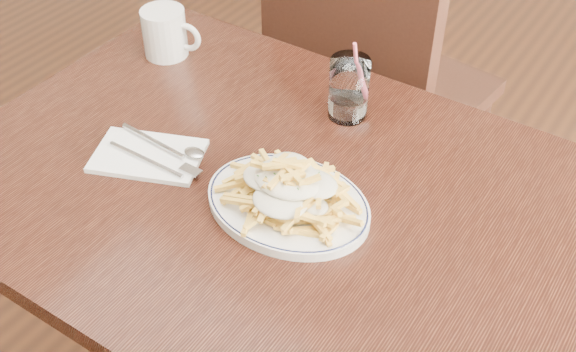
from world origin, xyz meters
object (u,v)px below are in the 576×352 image
Objects in this scene: fries_plate at (288,204)px; loaded_fries at (288,184)px; water_glass at (349,92)px; chair_far at (368,79)px; table at (289,224)px; coffee_mug at (166,33)px.

loaded_fries reaches higher than fries_plate.
chair_far is at bearing 111.21° from water_glass.
loaded_fries is at bearing -80.27° from water_glass.
table is 0.14m from loaded_fries.
coffee_mug is at bearing 151.72° from loaded_fries.
table is 5.32× the size of loaded_fries.
chair_far is (-0.17, 0.62, -0.10)m from table.
coffee_mug is (-0.28, -0.40, 0.23)m from chair_far.
water_glass reaches higher than fries_plate.
loaded_fries is (0.20, -0.66, 0.24)m from chair_far.
coffee_mug is (-0.48, 0.26, 0.04)m from fries_plate.
coffee_mug reaches higher than fries_plate.
water_glass is (-0.03, 0.24, 0.13)m from table.
fries_plate is 2.39× the size of coffee_mug.
loaded_fries reaches higher than table.
fries_plate is 1.88× the size of water_glass.
chair_far is at bearing 105.57° from table.
water_glass is at bearing 99.73° from loaded_fries.
coffee_mug reaches higher than loaded_fries.
fries_plate reaches higher than table.
coffee_mug is at bearing -177.16° from water_glass.
chair_far is 0.54m from coffee_mug.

